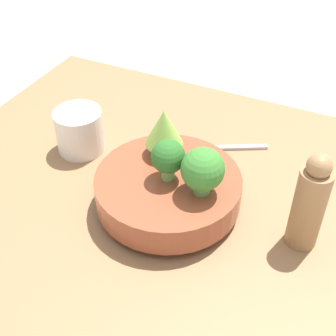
# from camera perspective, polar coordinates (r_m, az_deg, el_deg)

# --- Properties ---
(ground_plane) EXTENTS (6.00, 6.00, 0.00)m
(ground_plane) POSITION_cam_1_polar(r_m,az_deg,el_deg) (0.83, 1.40, -5.51)
(ground_plane) COLOR silver
(table) EXTENTS (0.94, 0.72, 0.04)m
(table) POSITION_cam_1_polar(r_m,az_deg,el_deg) (0.81, 1.43, -4.49)
(table) COLOR olive
(table) RESTS_ON ground_plane
(bowl) EXTENTS (0.24, 0.24, 0.06)m
(bowl) POSITION_cam_1_polar(r_m,az_deg,el_deg) (0.76, 0.00, -2.65)
(bowl) COLOR brown
(bowl) RESTS_ON table
(romanesco_piece_near) EXTENTS (0.06, 0.06, 0.09)m
(romanesco_piece_near) POSITION_cam_1_polar(r_m,az_deg,el_deg) (0.76, -0.51, 4.86)
(romanesco_piece_near) COLOR #7AB256
(romanesco_piece_near) RESTS_ON bowl
(broccoli_floret_center) EXTENTS (0.05, 0.05, 0.07)m
(broccoli_floret_center) POSITION_cam_1_polar(r_m,az_deg,el_deg) (0.71, 0.00, 1.30)
(broccoli_floret_center) COLOR #7AB256
(broccoli_floret_center) RESTS_ON bowl
(broccoli_floret_left) EXTENTS (0.07, 0.07, 0.08)m
(broccoli_floret_left) POSITION_cam_1_polar(r_m,az_deg,el_deg) (0.69, 4.25, -0.25)
(broccoli_floret_left) COLOR #609347
(broccoli_floret_left) RESTS_ON bowl
(cup) EXTENTS (0.09, 0.09, 0.08)m
(cup) POSITION_cam_1_polar(r_m,az_deg,el_deg) (0.89, -10.73, 4.47)
(cup) COLOR silver
(cup) RESTS_ON table
(pepper_mill) EXTENTS (0.05, 0.05, 0.17)m
(pepper_mill) POSITION_cam_1_polar(r_m,az_deg,el_deg) (0.70, 16.86, -4.15)
(pepper_mill) COLOR #997047
(pepper_mill) RESTS_ON table
(fork) EXTENTS (0.16, 0.09, 0.01)m
(fork) POSITION_cam_1_polar(r_m,az_deg,el_deg) (0.90, 6.64, 2.46)
(fork) COLOR #B2B2B7
(fork) RESTS_ON table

